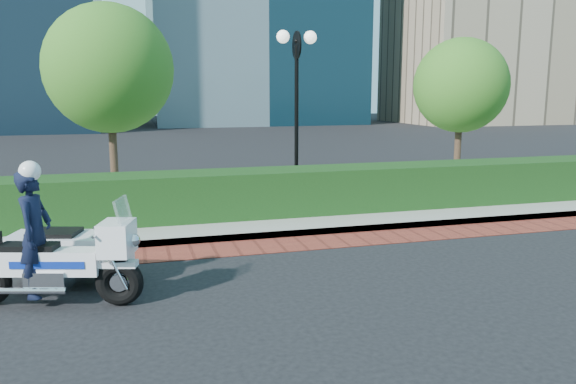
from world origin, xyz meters
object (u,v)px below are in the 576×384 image
object	(u,v)px
tree_b	(109,69)
tree_c	(461,86)
police_motorcycle	(55,250)
lamppost	(297,88)

from	to	relation	value
tree_b	tree_c	world-z (taller)	tree_b
tree_c	police_motorcycle	distance (m)	12.83
tree_c	police_motorcycle	world-z (taller)	tree_c
lamppost	tree_c	world-z (taller)	tree_c
tree_b	tree_c	size ratio (longest dim) A/B	1.14
lamppost	police_motorcycle	distance (m)	7.83
lamppost	police_motorcycle	size ratio (longest dim) A/B	1.74
lamppost	tree_b	xyz separation A→B (m)	(-4.50, 1.30, 0.48)
tree_b	tree_c	bearing A→B (deg)	-0.00
lamppost	police_motorcycle	bearing A→B (deg)	-133.60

